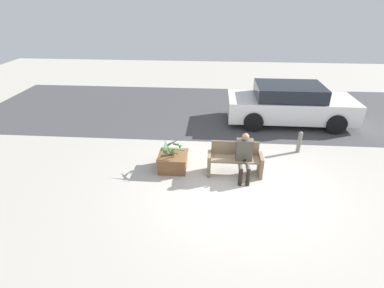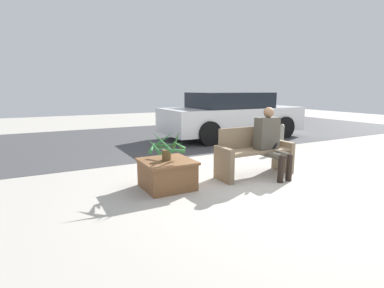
{
  "view_description": "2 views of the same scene",
  "coord_description": "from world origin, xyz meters",
  "px_view_note": "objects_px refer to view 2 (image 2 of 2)",
  "views": [
    {
      "loc": [
        -0.67,
        -6.36,
        4.34
      ],
      "look_at": [
        -1.2,
        0.64,
        0.76
      ],
      "focal_mm": 28.0,
      "sensor_mm": 36.0,
      "label": 1
    },
    {
      "loc": [
        -3.5,
        -3.56,
        1.54
      ],
      "look_at": [
        -1.14,
        0.85,
        0.61
      ],
      "focal_mm": 28.0,
      "sensor_mm": 36.0,
      "label": 2
    }
  ],
  "objects_px": {
    "person_seated": "(270,139)",
    "parked_car": "(231,115)",
    "bench": "(254,153)",
    "potted_plant": "(166,147)",
    "planter_box": "(167,173)",
    "bollard_post": "(281,137)"
  },
  "relations": [
    {
      "from": "person_seated",
      "to": "parked_car",
      "type": "xyz_separation_m",
      "value": [
        1.93,
        3.86,
        0.04
      ]
    },
    {
      "from": "bench",
      "to": "potted_plant",
      "type": "xyz_separation_m",
      "value": [
        -1.66,
        0.08,
        0.25
      ]
    },
    {
      "from": "parked_car",
      "to": "bollard_post",
      "type": "bearing_deg",
      "value": -93.89
    },
    {
      "from": "bollard_post",
      "to": "potted_plant",
      "type": "bearing_deg",
      "value": -160.97
    },
    {
      "from": "planter_box",
      "to": "potted_plant",
      "type": "relative_size",
      "value": 1.18
    },
    {
      "from": "person_seated",
      "to": "planter_box",
      "type": "bearing_deg",
      "value": 172.07
    },
    {
      "from": "bench",
      "to": "planter_box",
      "type": "distance_m",
      "value": 1.66
    },
    {
      "from": "potted_plant",
      "to": "parked_car",
      "type": "bearing_deg",
      "value": 43.46
    },
    {
      "from": "parked_car",
      "to": "bench",
      "type": "bearing_deg",
      "value": -120.26
    },
    {
      "from": "person_seated",
      "to": "potted_plant",
      "type": "xyz_separation_m",
      "value": [
        -1.87,
        0.25,
        -0.01
      ]
    },
    {
      "from": "bench",
      "to": "planter_box",
      "type": "xyz_separation_m",
      "value": [
        -1.65,
        0.08,
        -0.17
      ]
    },
    {
      "from": "potted_plant",
      "to": "planter_box",
      "type": "bearing_deg",
      "value": 34.0
    },
    {
      "from": "bench",
      "to": "person_seated",
      "type": "relative_size",
      "value": 1.17
    },
    {
      "from": "bench",
      "to": "planter_box",
      "type": "height_order",
      "value": "bench"
    },
    {
      "from": "potted_plant",
      "to": "parked_car",
      "type": "distance_m",
      "value": 5.25
    },
    {
      "from": "parked_car",
      "to": "bollard_post",
      "type": "height_order",
      "value": "parked_car"
    },
    {
      "from": "person_seated",
      "to": "bollard_post",
      "type": "relative_size",
      "value": 1.79
    },
    {
      "from": "bench",
      "to": "parked_car",
      "type": "height_order",
      "value": "parked_car"
    },
    {
      "from": "person_seated",
      "to": "planter_box",
      "type": "xyz_separation_m",
      "value": [
        -1.87,
        0.26,
        -0.43
      ]
    },
    {
      "from": "parked_car",
      "to": "bollard_post",
      "type": "relative_size",
      "value": 6.59
    },
    {
      "from": "bench",
      "to": "parked_car",
      "type": "distance_m",
      "value": 4.28
    },
    {
      "from": "planter_box",
      "to": "parked_car",
      "type": "relative_size",
      "value": 0.17
    }
  ]
}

